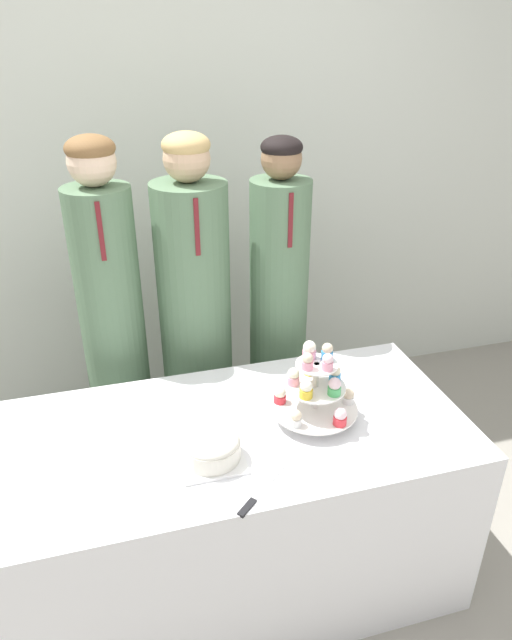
{
  "coord_description": "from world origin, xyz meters",
  "views": [
    {
      "loc": [
        -0.36,
        -1.13,
        1.95
      ],
      "look_at": [
        0.08,
        0.42,
        1.11
      ],
      "focal_mm": 32.0,
      "sensor_mm": 36.0,
      "label": 1
    }
  ],
  "objects_px": {
    "cake_knife": "(255,498)",
    "student_0": "(115,338)",
    "round_cake": "(211,446)",
    "student_2": "(278,322)",
    "cupcake_stand": "(315,387)",
    "student_1": "(196,332)"
  },
  "relations": [
    {
      "from": "student_0",
      "to": "student_1",
      "type": "relative_size",
      "value": 1.0
    },
    {
      "from": "cake_knife",
      "to": "student_1",
      "type": "bearing_deg",
      "value": 47.31
    },
    {
      "from": "cake_knife",
      "to": "student_0",
      "type": "xyz_separation_m",
      "value": [
        -0.34,
        0.98,
        0.05
      ]
    },
    {
      "from": "cake_knife",
      "to": "round_cake",
      "type": "bearing_deg",
      "value": 71.46
    },
    {
      "from": "cake_knife",
      "to": "student_1",
      "type": "xyz_separation_m",
      "value": [
        0.01,
        0.98,
        0.03
      ]
    },
    {
      "from": "cupcake_stand",
      "to": "student_2",
      "type": "relative_size",
      "value": 0.19
    },
    {
      "from": "cake_knife",
      "to": "cupcake_stand",
      "type": "distance_m",
      "value": 0.45
    },
    {
      "from": "round_cake",
      "to": "student_0",
      "type": "xyz_separation_m",
      "value": [
        -0.25,
        0.78,
        -0.0
      ]
    },
    {
      "from": "student_0",
      "to": "cupcake_stand",
      "type": "bearing_deg",
      "value": -46.63
    },
    {
      "from": "round_cake",
      "to": "cupcake_stand",
      "type": "distance_m",
      "value": 0.41
    },
    {
      "from": "student_0",
      "to": "student_1",
      "type": "distance_m",
      "value": 0.35
    },
    {
      "from": "cupcake_stand",
      "to": "student_2",
      "type": "bearing_deg",
      "value": 82.88
    },
    {
      "from": "cake_knife",
      "to": "student_1",
      "type": "relative_size",
      "value": 0.12
    },
    {
      "from": "student_2",
      "to": "student_1",
      "type": "bearing_deg",
      "value": 180.0
    },
    {
      "from": "round_cake",
      "to": "cake_knife",
      "type": "xyz_separation_m",
      "value": [
        0.09,
        -0.2,
        -0.05
      ]
    },
    {
      "from": "cake_knife",
      "to": "cupcake_stand",
      "type": "height_order",
      "value": "cupcake_stand"
    },
    {
      "from": "student_1",
      "to": "student_2",
      "type": "relative_size",
      "value": 1.02
    },
    {
      "from": "cake_knife",
      "to": "student_2",
      "type": "relative_size",
      "value": 0.12
    },
    {
      "from": "student_1",
      "to": "round_cake",
      "type": "bearing_deg",
      "value": -96.98
    },
    {
      "from": "round_cake",
      "to": "student_2",
      "type": "height_order",
      "value": "student_2"
    },
    {
      "from": "cupcake_stand",
      "to": "cake_knife",
      "type": "bearing_deg",
      "value": -133.89
    },
    {
      "from": "cupcake_stand",
      "to": "student_0",
      "type": "xyz_separation_m",
      "value": [
        -0.64,
        0.67,
        -0.08
      ]
    }
  ]
}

